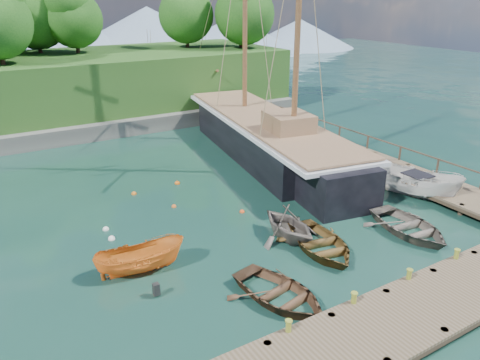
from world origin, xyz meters
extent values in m
plane|color=#113527|center=(0.00, 0.00, 0.00)|extent=(160.00, 160.00, 0.00)
cube|color=brown|center=(2.00, -6.50, 0.54)|extent=(20.00, 3.20, 0.12)
cube|color=#302619|center=(2.00, -6.50, 0.38)|extent=(20.00, 3.20, 0.20)
cube|color=brown|center=(11.50, 7.00, 0.54)|extent=(3.20, 24.00, 0.12)
cube|color=#302619|center=(11.50, 7.00, 0.38)|extent=(3.20, 24.00, 0.20)
cylinder|color=#302619|center=(10.20, 18.70, 0.05)|extent=(0.28, 0.28, 1.10)
cylinder|color=#302619|center=(12.80, 18.70, 0.05)|extent=(0.28, 0.28, 1.10)
cylinder|color=olive|center=(-4.00, -5.10, 0.00)|extent=(0.26, 0.26, 0.45)
cylinder|color=olive|center=(-1.00, -5.10, 0.00)|extent=(0.26, 0.26, 0.45)
cylinder|color=olive|center=(2.00, -5.10, 0.00)|extent=(0.26, 0.26, 0.45)
cylinder|color=olive|center=(5.00, -5.10, 0.00)|extent=(0.26, 0.26, 0.45)
imported|color=brown|center=(-2.76, -2.90, 0.00)|extent=(3.92, 4.86, 0.89)
imported|color=#685F57|center=(0.52, 0.96, 0.00)|extent=(3.17, 3.64, 1.87)
imported|color=brown|center=(1.14, -0.77, 0.00)|extent=(4.02, 5.06, 0.94)
imported|color=#685E54|center=(6.06, -1.75, 0.00)|extent=(3.74, 4.92, 0.96)
imported|color=orange|center=(-6.71, 1.85, 0.00)|extent=(4.07, 1.99, 1.51)
imported|color=silver|center=(10.00, 1.12, 0.00)|extent=(3.60, 5.59, 2.02)
cube|color=black|center=(6.79, 12.13, 0.88)|extent=(7.98, 16.97, 3.39)
cube|color=black|center=(8.56, 22.46, 0.88)|extent=(3.74, 5.54, 3.05)
cube|color=black|center=(5.21, 2.95, 0.88)|extent=(4.36, 4.76, 3.22)
cube|color=silver|center=(6.79, 12.13, 2.50)|extent=(8.90, 22.03, 0.25)
cube|color=brown|center=(6.79, 12.13, 2.75)|extent=(8.35, 21.49, 0.12)
cube|color=brown|center=(6.19, 8.69, 3.35)|extent=(3.12, 3.41, 1.20)
cylinder|color=brown|center=(9.18, 26.08, 3.95)|extent=(1.40, 6.84, 1.69)
sphere|color=white|center=(-6.95, 5.37, 0.00)|extent=(0.35, 0.35, 0.35)
sphere|color=orange|center=(-2.81, 7.22, 0.00)|extent=(0.28, 0.28, 0.28)
sphere|color=#EA4D18|center=(0.13, 4.65, 0.00)|extent=(0.28, 0.28, 0.28)
sphere|color=silver|center=(4.09, 7.93, 0.00)|extent=(0.33, 0.33, 0.33)
sphere|color=orange|center=(-4.13, 10.14, 0.00)|extent=(0.31, 0.31, 0.31)
sphere|color=#D85D0E|center=(-1.21, 10.32, 0.00)|extent=(0.34, 0.34, 0.34)
sphere|color=white|center=(-6.90, 6.52, 0.00)|extent=(0.32, 0.32, 0.32)
cube|color=#474744|center=(-8.00, 24.00, 0.60)|extent=(50.00, 4.00, 1.40)
cube|color=#224B16|center=(-8.00, 30.00, 3.00)|extent=(50.00, 14.00, 6.00)
cylinder|color=#382616|center=(13.91, 26.65, 6.70)|extent=(0.36, 0.36, 1.40)
sphere|color=#1C4E18|center=(13.91, 26.65, 9.30)|extent=(6.00, 6.00, 6.00)
cylinder|color=#382616|center=(-1.61, 31.21, 6.70)|extent=(0.36, 0.36, 1.40)
sphere|color=#1C4E18|center=(-1.61, 31.21, 9.00)|extent=(5.13, 5.13, 5.13)
cylinder|color=#382616|center=(-4.58, 33.35, 6.70)|extent=(0.36, 0.36, 1.40)
sphere|color=#1C4E18|center=(-4.58, 33.35, 9.32)|extent=(6.05, 6.05, 6.05)
cylinder|color=#382616|center=(14.09, 27.65, 6.70)|extent=(0.36, 0.36, 1.40)
sphere|color=#1C4E18|center=(14.09, 27.65, 8.87)|extent=(4.77, 4.77, 4.77)
cylinder|color=#382616|center=(-8.51, 26.55, 6.70)|extent=(0.36, 0.36, 1.40)
cylinder|color=#382616|center=(9.27, 30.39, 6.70)|extent=(0.36, 0.36, 1.40)
sphere|color=#1C4E18|center=(9.27, 30.39, 9.14)|extent=(5.55, 5.55, 5.55)
cylinder|color=#382616|center=(-5.73, 38.37, 6.70)|extent=(0.36, 0.36, 1.40)
sphere|color=#1C4E18|center=(-5.73, 38.37, 9.26)|extent=(5.89, 5.89, 5.89)
cone|color=#728CA5|center=(20.00, 70.00, 4.50)|extent=(36.00, 36.00, 9.00)
cone|color=#728CA5|center=(38.00, 70.00, 3.50)|extent=(28.00, 28.00, 7.00)
cone|color=#728CA5|center=(5.00, 70.00, 4.00)|extent=(32.00, 32.00, 8.00)
cone|color=#728CA5|center=(55.00, 70.00, 3.00)|extent=(24.00, 24.00, 6.00)
camera|label=1|loc=(-12.05, -15.19, 11.27)|focal=35.00mm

